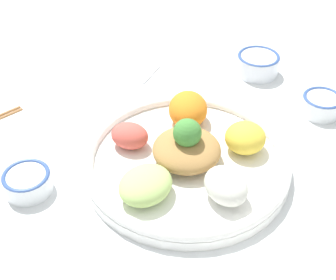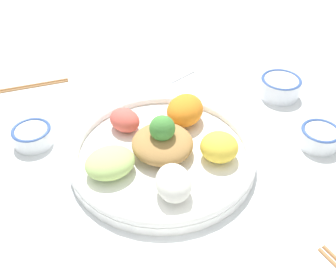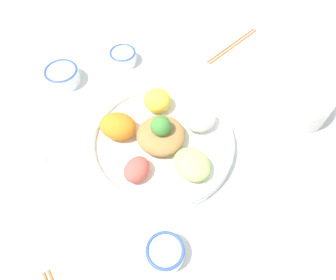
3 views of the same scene
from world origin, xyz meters
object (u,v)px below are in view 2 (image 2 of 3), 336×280
Objects in this scene: rice_bowl_blue at (280,86)px; sauce_bowl_dark at (32,135)px; chopsticks_pair_far at (22,87)px; salad_platter at (163,150)px; sauce_bowl_red at (319,136)px; serving_spoon_main at (191,71)px.

rice_bowl_blue is 1.18× the size of sauce_bowl_dark.
sauce_bowl_dark is 0.36× the size of chopsticks_pair_far.
chopsticks_pair_far is (0.31, -0.32, -0.02)m from salad_platter.
salad_platter is at bearing -1.25° from sauce_bowl_red.
salad_platter reaches higher than sauce_bowl_dark.
rice_bowl_blue is at bearing -21.37° from chopsticks_pair_far.
sauce_bowl_red is 0.84× the size of rice_bowl_blue.
sauce_bowl_dark is at bearing -86.62° from chopsticks_pair_far.
chopsticks_pair_far is at bearing -32.48° from serving_spoon_main.
sauce_bowl_red is 0.99× the size of sauce_bowl_dark.
salad_platter reaches higher than rice_bowl_blue.
rice_bowl_blue is 0.88× the size of serving_spoon_main.
rice_bowl_blue reaches higher than sauce_bowl_dark.
rice_bowl_blue is at bearing 109.65° from serving_spoon_main.
rice_bowl_blue is 0.58m from sauce_bowl_dark.
rice_bowl_blue is at bearing -86.25° from sauce_bowl_red.
salad_platter is 0.36m from rice_bowl_blue.
chopsticks_pair_far is 2.08× the size of serving_spoon_main.
salad_platter is 0.28m from sauce_bowl_dark.
serving_spoon_main is (0.19, -0.14, -0.02)m from rice_bowl_blue.
salad_platter is 3.38× the size of serving_spoon_main.
sauce_bowl_red is 0.74× the size of serving_spoon_main.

